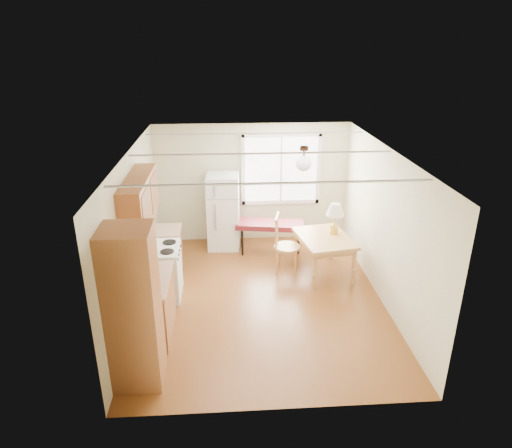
{
  "coord_description": "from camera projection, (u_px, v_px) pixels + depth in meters",
  "views": [
    {
      "loc": [
        -0.54,
        -6.63,
        4.08
      ],
      "look_at": [
        -0.06,
        0.5,
        1.15
      ],
      "focal_mm": 32.0,
      "sensor_mm": 36.0,
      "label": 1
    }
  ],
  "objects": [
    {
      "name": "table_lamp",
      "position": [
        335.0,
        212.0,
        8.26
      ],
      "size": [
        0.33,
        0.33,
        0.57
      ],
      "rotation": [
        0.0,
        0.0,
        0.13
      ],
      "color": "gold",
      "rests_on": "dining_table"
    },
    {
      "name": "bench",
      "position": [
        270.0,
        225.0,
        9.22
      ],
      "size": [
        1.41,
        0.71,
        0.62
      ],
      "rotation": [
        0.0,
        0.0,
        -0.16
      ],
      "color": "#5A151D",
      "rests_on": "ground"
    },
    {
      "name": "room_shell",
      "position": [
        262.0,
        230.0,
        7.23
      ],
      "size": [
        4.6,
        5.6,
        2.62
      ],
      "color": "#572C12",
      "rests_on": "ground"
    },
    {
      "name": "pendant_light",
      "position": [
        304.0,
        162.0,
        7.27
      ],
      "size": [
        0.26,
        0.26,
        0.4
      ],
      "color": "#301C15",
      "rests_on": "room_shell"
    },
    {
      "name": "window_unit",
      "position": [
        281.0,
        169.0,
        9.44
      ],
      "size": [
        1.64,
        0.05,
        1.51
      ],
      "color": "white",
      "rests_on": "room_shell"
    },
    {
      "name": "coffee_maker",
      "position": [
        145.0,
        270.0,
        6.41
      ],
      "size": [
        0.21,
        0.27,
        0.4
      ],
      "rotation": [
        0.0,
        0.0,
        -0.06
      ],
      "color": "black",
      "rests_on": "kitchen_run"
    },
    {
      "name": "kettle",
      "position": [
        144.0,
        260.0,
        6.83
      ],
      "size": [
        0.11,
        0.11,
        0.21
      ],
      "color": "red",
      "rests_on": "kitchen_run"
    },
    {
      "name": "chair",
      "position": [
        282.0,
        240.0,
        8.37
      ],
      "size": [
        0.51,
        0.51,
        1.1
      ],
      "rotation": [
        0.0,
        0.0,
        -0.21
      ],
      "color": "#B17D44",
      "rests_on": "ground"
    },
    {
      "name": "kitchen_run",
      "position": [
        149.0,
        276.0,
        6.69
      ],
      "size": [
        0.65,
        3.4,
        2.2
      ],
      "color": "brown",
      "rests_on": "ground"
    },
    {
      "name": "dining_table",
      "position": [
        324.0,
        242.0,
        8.3
      ],
      "size": [
        1.07,
        1.31,
        0.73
      ],
      "rotation": [
        0.0,
        0.0,
        0.18
      ],
      "color": "#B17D44",
      "rests_on": "ground"
    },
    {
      "name": "refrigerator",
      "position": [
        223.0,
        211.0,
        9.33
      ],
      "size": [
        0.68,
        0.69,
        1.56
      ],
      "rotation": [
        0.0,
        0.0,
        -0.06
      ],
      "color": "white",
      "rests_on": "ground"
    }
  ]
}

